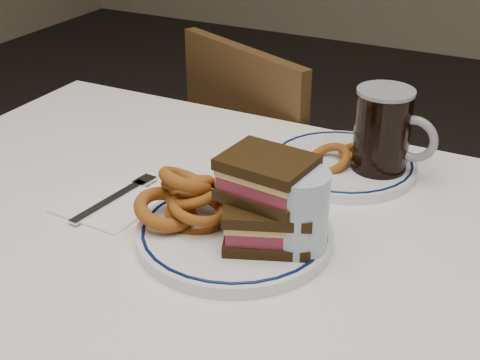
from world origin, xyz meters
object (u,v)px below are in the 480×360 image
at_px(reuben_sandwich, 268,200).
at_px(far_plate, 342,164).
at_px(chair_far, 277,192).
at_px(main_plate, 235,233).
at_px(beer_mug, 384,134).

bearing_deg(reuben_sandwich, far_plate, 87.88).
bearing_deg(reuben_sandwich, chair_far, 112.51).
xyz_separation_m(main_plate, far_plate, (0.06, 0.28, -0.00)).
bearing_deg(far_plate, main_plate, -102.30).
bearing_deg(main_plate, far_plate, 77.70).
bearing_deg(chair_far, beer_mug, -45.86).
bearing_deg(far_plate, chair_far, 128.01).
bearing_deg(beer_mug, chair_far, 134.14).
relative_size(reuben_sandwich, beer_mug, 0.93).
xyz_separation_m(reuben_sandwich, far_plate, (0.01, 0.28, -0.07)).
relative_size(chair_far, far_plate, 3.40).
distance_m(beer_mug, far_plate, 0.10).
relative_size(reuben_sandwich, far_plate, 0.57).
height_order(main_plate, far_plate, main_plate).
relative_size(beer_mug, far_plate, 0.61).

